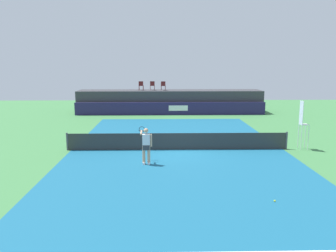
{
  "coord_description": "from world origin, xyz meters",
  "views": [
    {
      "loc": [
        -0.99,
        -19.16,
        4.81
      ],
      "look_at": [
        -0.5,
        2.0,
        1.0
      ],
      "focal_mm": 37.27,
      "sensor_mm": 36.0,
      "label": 1
    }
  ],
  "objects": [
    {
      "name": "spectator_chair_center",
      "position": [
        -0.66,
        15.06,
        2.69
      ],
      "size": [
        0.46,
        0.46,
        0.89
      ],
      "color": "#561919",
      "rests_on": "spectator_platform"
    },
    {
      "name": "spectator_chair_left",
      "position": [
        -1.73,
        15.31,
        2.69
      ],
      "size": [
        0.46,
        0.46,
        0.89
      ],
      "color": "#561919",
      "rests_on": "spectator_platform"
    },
    {
      "name": "spectator_platform",
      "position": [
        0.0,
        15.3,
        1.1
      ],
      "size": [
        18.0,
        2.8,
        2.2
      ],
      "primitive_type": "cube",
      "color": "#38383D",
      "rests_on": "ground"
    },
    {
      "name": "spectator_chair_far_left",
      "position": [
        -2.84,
        15.28,
        2.69
      ],
      "size": [
        0.46,
        0.46,
        0.89
      ],
      "color": "#561919",
      "rests_on": "spectator_platform"
    },
    {
      "name": "tennis_player",
      "position": [
        -1.67,
        -2.83,
        0.96
      ],
      "size": [
        0.68,
        1.12,
        1.77
      ],
      "color": "white",
      "rests_on": "court_inner"
    },
    {
      "name": "umpire_chair",
      "position": [
        7.04,
        -0.0,
        1.59
      ],
      "size": [
        0.46,
        0.46,
        2.76
      ],
      "color": "white",
      "rests_on": "ground"
    },
    {
      "name": "ground_plane",
      "position": [
        0.0,
        3.0,
        0.0
      ],
      "size": [
        48.0,
        48.0,
        0.0
      ],
      "primitive_type": "plane",
      "color": "#3D7A42"
    },
    {
      "name": "sponsor_wall",
      "position": [
        0.0,
        13.5,
        0.6
      ],
      "size": [
        18.0,
        0.22,
        1.2
      ],
      "color": "#231E4C",
      "rests_on": "ground"
    },
    {
      "name": "court_inner",
      "position": [
        0.0,
        0.0,
        0.0
      ],
      "size": [
        12.0,
        22.0,
        0.0
      ],
      "primitive_type": "cube",
      "color": "#16597A",
      "rests_on": "ground"
    },
    {
      "name": "tennis_ball",
      "position": [
        3.04,
        -7.64,
        0.04
      ],
      "size": [
        0.07,
        0.07,
        0.07
      ],
      "primitive_type": "sphere",
      "color": "#D8EA33",
      "rests_on": "court_inner"
    },
    {
      "name": "net_post_far",
      "position": [
        6.2,
        0.0,
        0.5
      ],
      "size": [
        0.1,
        0.1,
        1.0
      ],
      "primitive_type": "cylinder",
      "color": "#4C4C51",
      "rests_on": "ground"
    },
    {
      "name": "tennis_net",
      "position": [
        0.0,
        0.0,
        0.47
      ],
      "size": [
        12.4,
        0.02,
        0.95
      ],
      "primitive_type": "cube",
      "color": "#2D2D2D",
      "rests_on": "ground"
    },
    {
      "name": "net_post_near",
      "position": [
        -6.2,
        0.0,
        0.5
      ],
      "size": [
        0.1,
        0.1,
        1.0
      ],
      "primitive_type": "cylinder",
      "color": "#4C4C51",
      "rests_on": "ground"
    }
  ]
}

